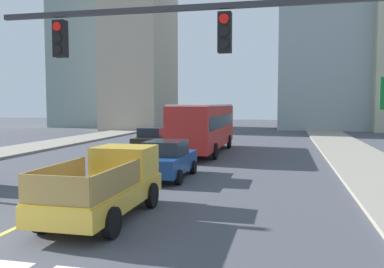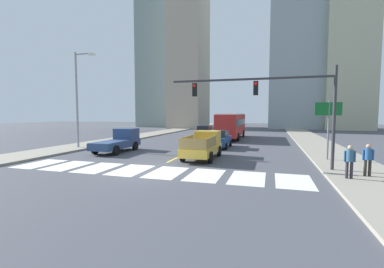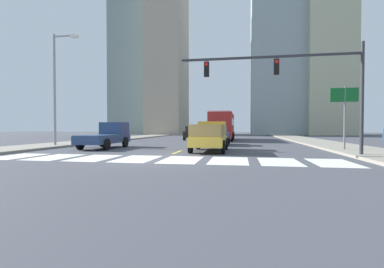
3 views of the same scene
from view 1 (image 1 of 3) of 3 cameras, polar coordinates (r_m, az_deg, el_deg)
sidewalk_right at (r=24.45m, az=23.24°, el=-3.80°), size 3.94×110.00×0.15m
sidewalk_left at (r=30.38m, az=-24.88°, el=-2.33°), size 3.94×110.00×0.15m
lane_dash_0 at (r=12.57m, az=-22.48°, el=-11.57°), size 0.16×2.40×0.01m
lane_dash_1 at (r=16.77m, az=-12.46°, el=-7.39°), size 0.16×2.40×0.01m
lane_dash_2 at (r=21.31m, az=-6.68°, el=-4.82°), size 0.16×2.40×0.01m
lane_dash_3 at (r=26.03m, az=-2.98°, el=-3.14°), size 0.16×2.40×0.01m
lane_dash_4 at (r=30.83m, az=-0.43°, el=-1.98°), size 0.16×2.40×0.01m
lane_dash_5 at (r=35.69m, az=1.42°, el=-1.12°), size 0.16×2.40×0.01m
lane_dash_6 at (r=40.58m, az=2.83°, el=-0.47°), size 0.16×2.40×0.01m
lane_dash_7 at (r=45.50m, az=3.94°, el=0.04°), size 0.16×2.40×0.01m
pickup_stakebed at (r=12.59m, az=-11.57°, el=-6.92°), size 2.18×5.20×1.96m
city_bus at (r=27.55m, az=1.74°, el=1.35°), size 2.72×10.80×3.32m
sedan_mid at (r=28.42m, az=-5.44°, el=-0.79°), size 2.02×4.40×1.72m
sedan_near_right at (r=18.34m, az=-3.54°, el=-3.57°), size 2.02×4.40×1.72m
traffic_signal_gantry at (r=8.62m, az=12.49°, el=9.91°), size 9.64×0.27×6.00m
block_mid_left at (r=64.40m, az=-13.80°, el=16.18°), size 9.43×10.29×33.54m
block_low_left at (r=55.94m, az=-7.32°, el=17.74°), size 7.27×10.94×32.84m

